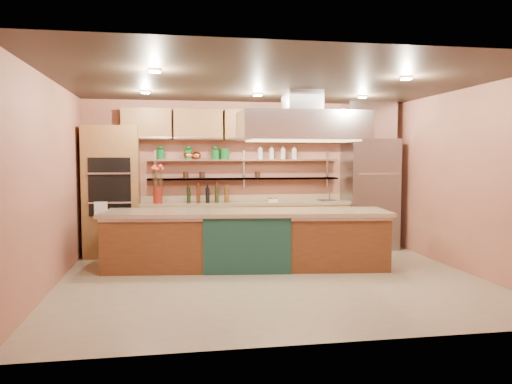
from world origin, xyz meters
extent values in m
cube|color=gray|center=(0.00, 0.00, -0.01)|extent=(6.00, 5.00, 0.02)
cube|color=black|center=(0.00, 0.00, 2.80)|extent=(6.00, 5.00, 0.02)
cube|color=#A1614C|center=(0.00, 2.50, 1.40)|extent=(6.00, 0.04, 2.80)
cube|color=#A1614C|center=(0.00, -2.50, 1.40)|extent=(6.00, 0.04, 2.80)
cube|color=#A1614C|center=(-3.00, 0.00, 1.40)|extent=(0.04, 5.00, 2.80)
cube|color=#A1614C|center=(3.00, 0.00, 1.40)|extent=(0.04, 5.00, 2.80)
cube|color=brown|center=(-2.45, 2.18, 1.15)|extent=(0.95, 0.64, 2.30)
cube|color=gray|center=(2.35, 2.14, 1.05)|extent=(0.95, 0.72, 2.10)
cube|color=tan|center=(-0.05, 2.20, 0.47)|extent=(3.84, 0.64, 0.93)
cube|color=silver|center=(-0.05, 2.37, 1.35)|extent=(3.60, 0.26, 0.03)
cube|color=silver|center=(-0.05, 2.37, 1.70)|extent=(3.60, 0.26, 0.03)
cube|color=brown|center=(0.00, 2.32, 2.35)|extent=(4.60, 0.36, 0.55)
cube|color=silver|center=(0.65, 0.83, 2.25)|extent=(2.00, 1.00, 0.45)
cube|color=#FFE5A5|center=(0.00, 0.20, 2.77)|extent=(4.00, 2.80, 0.02)
cube|color=brown|center=(-0.25, 0.83, 0.46)|extent=(4.46, 1.48, 0.91)
cylinder|color=maroon|center=(-1.65, 2.15, 1.08)|extent=(0.17, 0.17, 0.29)
cube|color=black|center=(-0.76, 2.15, 1.06)|extent=(0.82, 0.30, 0.26)
cube|color=silver|center=(0.44, 2.15, 0.98)|extent=(0.18, 0.14, 0.10)
cylinder|color=silver|center=(1.58, 2.25, 1.03)|extent=(0.03, 0.03, 0.20)
ellipsoid|color=#CB5B2E|center=(-0.95, 2.37, 1.79)|extent=(0.23, 0.23, 0.14)
cylinder|color=#114F1E|center=(-0.42, 2.37, 1.81)|extent=(0.17, 0.17, 0.20)
camera|label=1|loc=(-1.43, -6.91, 1.76)|focal=35.00mm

